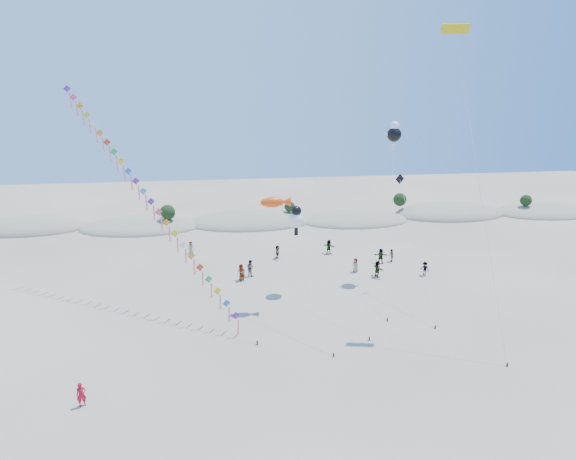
{
  "coord_description": "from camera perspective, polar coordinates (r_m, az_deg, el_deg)",
  "views": [
    {
      "loc": [
        -3.6,
        -25.08,
        20.29
      ],
      "look_at": [
        1.59,
        14.0,
        8.21
      ],
      "focal_mm": 30.0,
      "sensor_mm": 36.0,
      "label": 1
    }
  ],
  "objects": [
    {
      "name": "dune_ridge",
      "position": [
        73.21,
        -3.62,
        1.0
      ],
      "size": [
        145.3,
        11.49,
        5.57
      ],
      "color": "gray",
      "rests_on": "ground"
    },
    {
      "name": "cartoon_kite_high",
      "position": [
        51.43,
        12.48,
        11.14
      ],
      "size": [
        4.6,
        11.97,
        16.58
      ],
      "color": "#3F2D1E",
      "rests_on": "ground"
    },
    {
      "name": "dark_kite",
      "position": [
        47.64,
        14.05,
        1.82
      ],
      "size": [
        1.01,
        10.48,
        11.66
      ],
      "color": "#3F2D1E",
      "rests_on": "ground"
    },
    {
      "name": "parafoil_kite",
      "position": [
        42.72,
        19.36,
        20.81
      ],
      "size": [
        3.13,
        10.18,
        24.77
      ],
      "color": "#3F2D1E",
      "rests_on": "ground"
    },
    {
      "name": "beachgoers",
      "position": [
        55.38,
        4.45,
        -3.56
      ],
      "size": [
        26.91,
        11.71,
        1.84
      ],
      "color": "slate",
      "rests_on": "ground"
    },
    {
      "name": "cartoon_kite_low",
      "position": [
        47.19,
        0.99,
        1.41
      ],
      "size": [
        5.31,
        11.77,
        8.84
      ],
      "color": "#3F2D1E",
      "rests_on": "ground"
    },
    {
      "name": "ground",
      "position": [
        32.46,
        0.51,
        -21.65
      ],
      "size": [
        160.0,
        160.0,
        0.0
      ],
      "primitive_type": "plane",
      "color": "gray",
      "rests_on": "ground"
    },
    {
      "name": "fish_kite",
      "position": [
        43.48,
        -1.46,
        3.28
      ],
      "size": [
        4.79,
        10.6,
        10.47
      ],
      "color": "#3F2D1E",
      "rests_on": "ground"
    },
    {
      "name": "kite_train",
      "position": [
        46.14,
        -16.68,
        4.22
      ],
      "size": [
        18.23,
        18.69,
        20.47
      ],
      "color": "#3F2D1E",
      "rests_on": "ground"
    },
    {
      "name": "flyer_foreground",
      "position": [
        35.74,
        -23.3,
        -17.49
      ],
      "size": [
        0.72,
        0.59,
        1.69
      ],
      "primitive_type": "imported",
      "rotation": [
        0.0,
        0.0,
        0.35
      ],
      "color": "#B40E21",
      "rests_on": "ground"
    }
  ]
}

